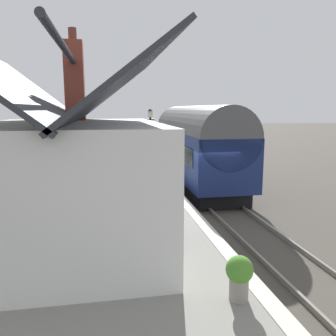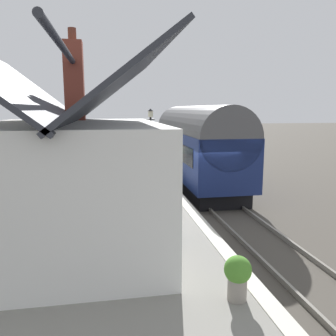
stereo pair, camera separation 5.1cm
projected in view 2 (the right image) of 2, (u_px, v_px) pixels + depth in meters
name	position (u px, v px, depth m)	size (l,w,h in m)	color
ground_plane	(201.00, 207.00, 14.61)	(160.00, 160.00, 0.00)	#4C473F
platform	(111.00, 203.00, 13.88)	(32.00, 5.65, 0.80)	gray
platform_edge_coping	(174.00, 190.00, 14.27)	(32.00, 0.36, 0.02)	beige
rail_near	(237.00, 204.00, 14.88)	(52.00, 0.08, 0.14)	gray
rail_far	(205.00, 206.00, 14.63)	(52.00, 0.08, 0.14)	gray
train	(197.00, 145.00, 18.50)	(10.72, 2.73, 4.32)	black
station_building	(72.00, 176.00, 8.76)	(6.93, 4.64, 5.69)	white
bench_mid_platform	(123.00, 175.00, 15.12)	(1.41, 0.48, 0.88)	#26727F
bench_by_lamp	(120.00, 166.00, 17.32)	(1.41, 0.47, 0.88)	#26727F
bench_platform_end	(119.00, 151.00, 23.60)	(1.41, 0.46, 0.88)	#26727F
bench_near_building	(121.00, 155.00, 21.58)	(1.41, 0.47, 0.88)	#26727F
planter_corner_building	(238.00, 275.00, 6.01)	(0.49, 0.49, 0.84)	gray
planter_by_door	(109.00, 159.00, 20.17)	(0.46, 0.46, 0.83)	black
planter_bench_left	(140.00, 154.00, 22.69)	(0.40, 0.40, 0.76)	#9E5138
planter_edge_near	(82.00, 168.00, 17.41)	(0.45, 0.45, 0.78)	teal
lamp_post_platform	(151.00, 127.00, 18.64)	(0.32, 0.50, 3.37)	black
station_sign_board	(142.00, 146.00, 20.10)	(0.96, 0.06, 1.57)	black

